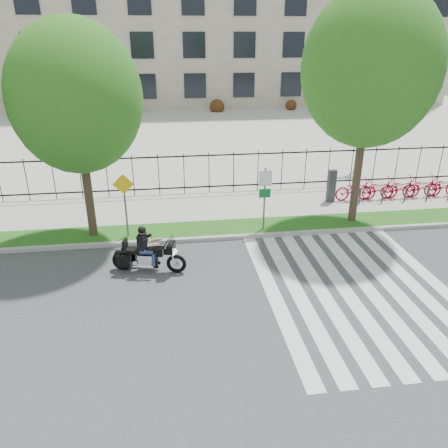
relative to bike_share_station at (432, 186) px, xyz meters
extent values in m
plane|color=#39393C|center=(-11.61, -7.20, -0.67)|extent=(120.00, 120.00, 0.00)
cube|color=#9C9892|center=(-11.61, -3.10, -0.59)|extent=(60.00, 0.20, 0.15)
cube|color=#1C5715|center=(-11.61, -2.25, -0.59)|extent=(60.00, 1.50, 0.15)
cube|color=#ABA7A0|center=(-11.61, 0.25, -0.59)|extent=(60.00, 3.50, 0.15)
cube|color=#ABA7A0|center=(-11.61, 17.80, -0.62)|extent=(80.00, 34.00, 0.10)
cube|color=gray|center=(-11.61, 37.80, 9.33)|extent=(60.00, 20.00, 20.00)
cylinder|color=black|center=(-1.61, 4.80, 1.33)|extent=(0.14, 0.14, 4.00)
cylinder|color=black|center=(-1.61, 4.80, 3.23)|extent=(0.06, 0.70, 0.70)
sphere|color=white|center=(-1.96, 4.80, 3.33)|extent=(0.36, 0.36, 0.36)
sphere|color=white|center=(-1.26, 4.80, 3.33)|extent=(0.36, 0.36, 0.36)
cylinder|color=#3A2820|center=(-15.37, -2.25, 1.37)|extent=(0.32, 0.32, 3.77)
ellipsoid|color=#1B5313|center=(-15.37, -2.25, 4.62)|extent=(4.54, 4.54, 5.22)
cylinder|color=#3A2820|center=(-4.88, -2.25, 1.73)|extent=(0.32, 0.32, 4.49)
ellipsoid|color=#1B5313|center=(-4.88, -2.25, 5.49)|extent=(5.04, 5.04, 5.80)
cube|color=#2D2D33|center=(-4.99, 0.00, 0.23)|extent=(0.35, 0.25, 1.50)
imported|color=#A5001D|center=(-3.79, 0.00, 0.00)|extent=(1.95, 0.68, 1.03)
cylinder|color=#2D2D33|center=(-3.79, -0.50, -0.17)|extent=(0.08, 0.08, 0.70)
imported|color=#A5001D|center=(-2.69, 0.00, 0.00)|extent=(1.95, 0.68, 1.03)
cylinder|color=#2D2D33|center=(-2.69, -0.50, -0.17)|extent=(0.08, 0.08, 0.70)
imported|color=#A5001D|center=(-1.59, 0.00, 0.00)|extent=(1.95, 0.68, 1.03)
cylinder|color=#2D2D33|center=(-1.59, -0.50, -0.17)|extent=(0.08, 0.08, 0.70)
imported|color=#A5001D|center=(-0.49, 0.00, 0.00)|extent=(1.95, 0.68, 1.03)
cylinder|color=#2D2D33|center=(-0.49, -0.50, -0.17)|extent=(0.08, 0.08, 0.70)
imported|color=#A5001D|center=(0.61, 0.00, 0.00)|extent=(1.95, 0.68, 1.03)
cylinder|color=#59595B|center=(-8.73, -2.60, 0.73)|extent=(0.07, 0.07, 2.50)
cube|color=white|center=(-8.73, -2.64, 1.58)|extent=(0.50, 0.03, 0.60)
cube|color=#0C6626|center=(-8.73, -2.64, 0.98)|extent=(0.45, 0.03, 0.35)
cylinder|color=#59595B|center=(-14.02, -2.60, 0.68)|extent=(0.07, 0.07, 2.40)
cube|color=yellow|center=(-14.02, -2.64, 1.58)|extent=(0.78, 0.03, 0.78)
torus|color=black|center=(-12.28, -5.40, -0.34)|extent=(0.68, 0.29, 0.67)
torus|color=black|center=(-14.06, -4.95, -0.34)|extent=(0.72, 0.31, 0.70)
cube|color=black|center=(-12.47, -5.35, 0.25)|extent=(0.41, 0.59, 0.29)
cube|color=#26262B|center=(-12.40, -5.37, 0.47)|extent=(0.26, 0.50, 0.29)
cube|color=silver|center=(-13.21, -5.16, -0.23)|extent=(0.64, 0.46, 0.39)
cube|color=black|center=(-12.93, -5.23, 0.09)|extent=(0.60, 0.45, 0.25)
cube|color=black|center=(-13.54, -5.08, 0.07)|extent=(0.74, 0.50, 0.14)
cube|color=black|center=(-13.92, -4.98, 0.28)|extent=(0.17, 0.34, 0.33)
cube|color=black|center=(-13.99, -5.26, -0.18)|extent=(0.51, 0.27, 0.39)
cube|color=black|center=(-13.84, -4.70, -0.18)|extent=(0.51, 0.27, 0.39)
cube|color=black|center=(-13.35, -5.13, 0.42)|extent=(0.32, 0.43, 0.50)
sphere|color=tan|center=(-13.33, -5.13, 0.78)|extent=(0.22, 0.22, 0.22)
sphere|color=black|center=(-13.33, -5.13, 0.82)|extent=(0.26, 0.26, 0.26)
camera|label=1|loc=(-12.43, -18.15, 6.60)|focal=35.00mm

